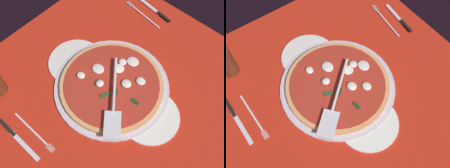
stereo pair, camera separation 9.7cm
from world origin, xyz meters
TOP-DOWN VIEW (x-y plane):
  - ground_plane at (0.00, 0.00)cm, footprint 96.20×96.20cm
  - checker_pattern at (-0.00, -0.00)cm, footprint 96.20×96.20cm
  - pizza_pan at (-1.39, 0.19)cm, footprint 41.54×41.54cm
  - dinner_plate_left at (-18.68, -1.16)cm, footprint 21.12×21.12cm
  - dinner_plate_right at (15.97, 0.45)cm, footprint 20.72×20.72cm
  - pizza at (-1.47, 0.35)cm, footprint 37.28×37.28cm
  - pizza_server at (4.04, -4.94)cm, footprint 22.20×25.97cm
  - place_setting_near at (-10.53, -32.77)cm, footprint 21.13×11.29cm
  - place_setting_far at (-13.24, 37.68)cm, footprint 22.52×15.01cm

SIDE VIEW (x-z plane):
  - ground_plane at x=0.00cm, z-range -0.80..0.00cm
  - checker_pattern at x=0.00cm, z-range 0.00..0.10cm
  - place_setting_far at x=-13.24cm, z-range -0.25..1.15cm
  - place_setting_near at x=-10.53cm, z-range -0.23..1.17cm
  - dinner_plate_left at x=-18.68cm, z-range 0.10..1.10cm
  - dinner_plate_right at x=15.97cm, z-range 0.10..1.10cm
  - pizza_pan at x=-1.39cm, z-range 0.10..1.23cm
  - pizza at x=-1.47cm, z-range 0.67..3.50cm
  - pizza_server at x=4.04cm, z-range 3.91..4.91cm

